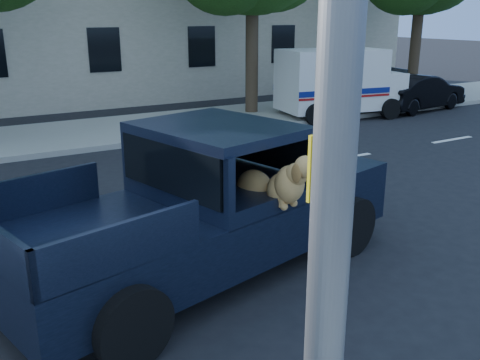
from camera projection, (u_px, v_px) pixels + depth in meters
The scene contains 6 objects.
ground at pixel (297, 236), 8.75m from camera, with size 120.00×120.00×0.00m, color black.
far_sidewalk at pixel (119, 130), 16.31m from camera, with size 60.00×4.00×0.15m, color gray.
lane_stripes at pixel (280, 169), 12.52m from camera, with size 21.60×0.14×0.01m, color silver, non-canonical shape.
pickup_truck at pixel (200, 226), 7.34m from camera, with size 6.10×3.61×2.05m.
mail_truck at pixel (338, 88), 18.47m from camera, with size 4.51×2.72×2.33m.
parked_sedan at pixel (419, 92), 19.95m from camera, with size 4.07×1.42×1.34m, color black.
Camera 1 is at (-4.88, -6.51, 3.48)m, focal length 40.00 mm.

